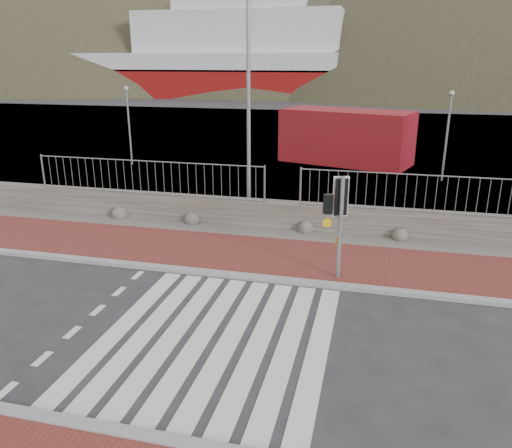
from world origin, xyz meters
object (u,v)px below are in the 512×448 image
(ferry, at_px, (200,59))
(streetlight, at_px, (252,95))
(traffic_signal_far, at_px, (340,207))
(shipping_container, at_px, (346,137))

(ferry, relative_size, streetlight, 6.51)
(traffic_signal_far, height_order, shipping_container, shipping_container)
(streetlight, bearing_deg, traffic_signal_far, -60.21)
(traffic_signal_far, relative_size, streetlight, 0.36)
(ferry, height_order, traffic_signal_far, ferry)
(streetlight, height_order, shipping_container, streetlight)
(ferry, xyz_separation_m, streetlight, (23.40, -59.79, -1.04))
(ferry, bearing_deg, traffic_signal_far, -67.41)
(traffic_signal_far, distance_m, shipping_container, 15.67)
(ferry, distance_m, traffic_signal_far, 69.86)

